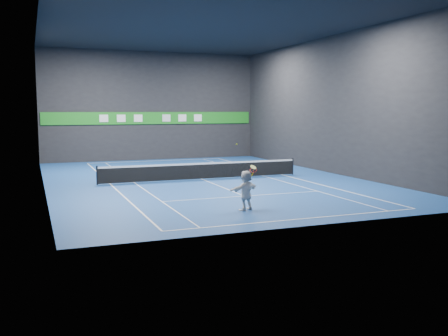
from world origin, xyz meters
name	(u,v)px	position (x,y,z in m)	size (l,w,h in m)	color
ground	(202,179)	(0.00, 0.00, 0.00)	(26.00, 26.00, 0.00)	navy
ceiling	(201,27)	(0.00, 0.00, 9.00)	(26.00, 26.00, 0.00)	black
wall_back	(152,106)	(0.00, 13.00, 4.50)	(18.00, 0.10, 9.00)	black
wall_front	(320,100)	(0.00, -13.00, 4.50)	(18.00, 0.10, 9.00)	black
wall_left	(41,104)	(-9.00, 0.00, 4.50)	(0.10, 26.00, 9.00)	black
wall_right	(331,105)	(9.00, 0.00, 4.50)	(0.10, 26.00, 9.00)	black
baseline_near	(302,219)	(0.00, -11.89, 0.00)	(10.98, 0.08, 0.01)	white
baseline_far	(156,161)	(0.00, 11.89, 0.00)	(10.98, 0.08, 0.01)	white
sideline_doubles_left	(110,184)	(-5.49, 0.00, 0.00)	(0.08, 23.78, 0.01)	white
sideline_doubles_right	(283,175)	(5.49, 0.00, 0.00)	(0.08, 23.78, 0.01)	white
sideline_singles_left	(135,183)	(-4.11, 0.00, 0.00)	(0.06, 23.78, 0.01)	white
sideline_singles_right	(263,176)	(4.11, 0.00, 0.00)	(0.06, 23.78, 0.01)	white
service_line_near	(244,196)	(0.00, -6.40, 0.00)	(8.23, 0.06, 0.01)	white
service_line_far	(174,168)	(0.00, 6.40, 0.00)	(8.23, 0.06, 0.01)	white
center_service_line	(202,179)	(0.00, 0.00, 0.00)	(0.06, 12.80, 0.01)	white
player	(246,190)	(-1.31, -9.54, 0.84)	(1.55, 0.49, 1.67)	white
tennis_ball	(237,144)	(-1.69, -9.44, 2.77)	(0.07, 0.07, 0.07)	#DDF028
tennis_net	(202,170)	(0.00, 0.00, 0.54)	(12.50, 0.10, 1.07)	black
sponsor_banner	(152,118)	(0.00, 12.93, 3.50)	(17.64, 0.11, 1.00)	#1C821F
tennis_racket	(253,170)	(-0.97, -9.49, 1.65)	(0.40, 0.36, 0.54)	red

